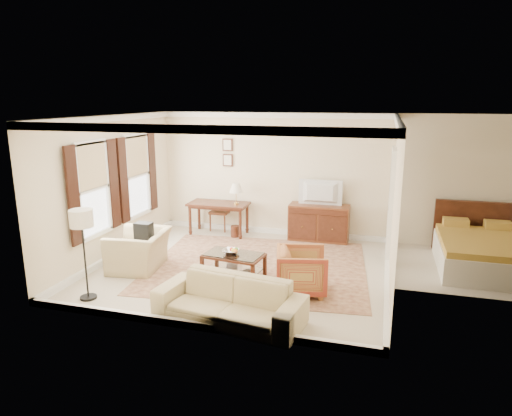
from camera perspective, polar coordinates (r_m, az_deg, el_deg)
The scene contains 21 objects.
room_shell at distance 8.36m, azimuth -1.90°, elevation 8.45°, with size 5.51×5.01×2.91m.
annex_bedroom at distance 9.73m, azimuth 26.74°, elevation -5.14°, with size 3.00×2.70×2.90m.
window_front at distance 9.09m, azimuth -19.71°, elevation 2.20°, with size 0.12×1.56×1.80m, color #CCB284, non-canonical shape.
window_rear at distance 10.41m, azimuth -14.65°, elevation 3.92°, with size 0.12×1.56×1.80m, color #CCB284, non-canonical shape.
doorway at distance 9.68m, azimuth 16.46°, elevation 0.22°, with size 0.10×1.12×2.25m, color white, non-canonical shape.
rug at distance 9.03m, azimuth 0.21°, elevation -7.26°, with size 4.15×3.56×0.01m, color #5C291E.
writing_desk at distance 10.97m, azimuth -4.70°, elevation 0.10°, with size 1.42×0.71×0.78m.
desk_chair at distance 11.35m, azimuth -4.54°, elevation -0.17°, with size 0.45×0.45×1.05m, color brown, non-canonical shape.
desk_lamp at distance 10.74m, azimuth -2.50°, elevation 1.81°, with size 0.32×0.32×0.50m, color silver, non-canonical shape.
framed_prints at distance 11.11m, azimuth -3.57°, elevation 6.96°, with size 0.25×0.04×0.68m, color #4C2315, non-canonical shape.
sideboard at distance 10.61m, azimuth 7.86°, elevation -1.83°, with size 1.36×0.52×0.84m, color brown.
tv at distance 10.39m, azimuth 8.01°, elevation 2.88°, with size 0.94×0.54×0.12m, color black.
coffee_table at distance 8.41m, azimuth -2.81°, elevation -6.40°, with size 1.14×0.76×0.45m.
fruit_bowl at distance 8.37m, azimuth -3.17°, elevation -5.34°, with size 0.42×0.42×0.10m, color silver.
book_a at distance 8.55m, azimuth -3.77°, elevation -7.27°, with size 0.28×0.04×0.38m, color brown.
book_b at distance 8.35m, azimuth -1.73°, elevation -7.82°, with size 0.28×0.03×0.38m, color brown.
striped_armchair at distance 7.77m, azimuth 5.74°, elevation -7.58°, with size 0.82×0.77×0.84m, color maroon.
club_armchair at distance 9.05m, azimuth -14.44°, elevation -4.36°, with size 1.14×0.74×0.99m, color #CBB989.
backpack at distance 8.95m, azimuth -13.85°, elevation -2.86°, with size 0.32×0.22×0.40m, color black.
sofa at distance 6.80m, azimuth -3.40°, elevation -10.66°, with size 2.21×0.64×0.86m, color #CBB989.
floor_lamp at distance 7.74m, azimuth -20.95°, elevation -1.99°, with size 0.37×0.37×1.51m.
Camera 1 is at (2.54, -7.93, 3.23)m, focal length 32.00 mm.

